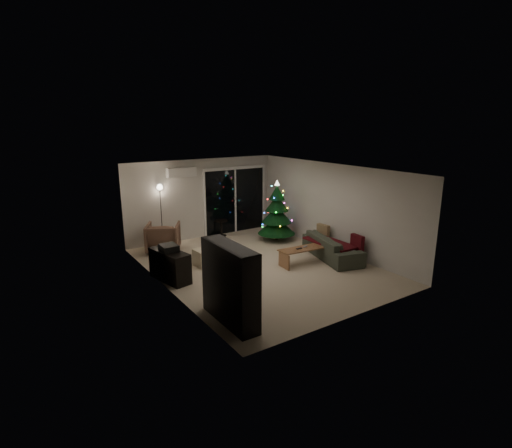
{
  "coord_description": "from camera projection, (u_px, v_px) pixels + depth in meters",
  "views": [
    {
      "loc": [
        -5.42,
        -8.03,
        3.65
      ],
      "look_at": [
        0.1,
        0.3,
        1.05
      ],
      "focal_mm": 28.0,
      "sensor_mm": 36.0,
      "label": 1
    }
  ],
  "objects": [
    {
      "name": "room",
      "position": [
        243.0,
        215.0,
        11.49
      ],
      "size": [
        6.5,
        7.51,
        2.6
      ],
      "color": "beige",
      "rests_on": "ground"
    },
    {
      "name": "bookshelf",
      "position": [
        221.0,
        286.0,
        7.2
      ],
      "size": [
        0.86,
        1.54,
        1.5
      ],
      "primitive_type": null,
      "rotation": [
        0.0,
        0.0,
        0.34
      ],
      "color": "black",
      "rests_on": "floor"
    },
    {
      "name": "media_cabinet",
      "position": [
        170.0,
        266.0,
        9.33
      ],
      "size": [
        0.65,
        1.21,
        0.72
      ],
      "primitive_type": "cube",
      "rotation": [
        0.0,
        0.0,
        0.2
      ],
      "color": "black",
      "rests_on": "floor"
    },
    {
      "name": "stereo",
      "position": [
        169.0,
        248.0,
        9.22
      ],
      "size": [
        0.36,
        0.43,
        0.15
      ],
      "primitive_type": "cube",
      "color": "black",
      "rests_on": "media_cabinet"
    },
    {
      "name": "armchair",
      "position": [
        163.0,
        237.0,
        11.36
      ],
      "size": [
        1.23,
        1.24,
        0.84
      ],
      "primitive_type": "imported",
      "rotation": [
        0.0,
        0.0,
        2.63
      ],
      "color": "brown",
      "rests_on": "floor"
    },
    {
      "name": "ottoman",
      "position": [
        205.0,
        257.0,
        10.32
      ],
      "size": [
        0.51,
        0.51,
        0.43
      ],
      "primitive_type": "cube",
      "rotation": [
        0.0,
        0.0,
        0.06
      ],
      "color": "beige",
      "rests_on": "floor"
    },
    {
      "name": "cardboard_box_a",
      "position": [
        205.0,
        259.0,
        10.38
      ],
      "size": [
        0.41,
        0.32,
        0.28
      ],
      "primitive_type": "cube",
      "rotation": [
        0.0,
        0.0,
        -0.05
      ],
      "color": "white",
      "rests_on": "floor"
    },
    {
      "name": "cardboard_box_b",
      "position": [
        226.0,
        253.0,
        10.81
      ],
      "size": [
        0.54,
        0.48,
        0.31
      ],
      "primitive_type": "cube",
      "rotation": [
        0.0,
        0.0,
        0.42
      ],
      "color": "white",
      "rests_on": "floor"
    },
    {
      "name": "side_table",
      "position": [
        221.0,
        228.0,
        12.93
      ],
      "size": [
        0.5,
        0.5,
        0.53
      ],
      "primitive_type": "cylinder",
      "rotation": [
        0.0,
        0.0,
        -0.18
      ],
      "color": "black",
      "rests_on": "floor"
    },
    {
      "name": "floor_lamp",
      "position": [
        161.0,
        215.0,
        11.98
      ],
      "size": [
        0.28,
        0.28,
        1.77
      ],
      "primitive_type": "cylinder",
      "color": "black",
      "rests_on": "floor"
    },
    {
      "name": "sofa",
      "position": [
        332.0,
        247.0,
        10.88
      ],
      "size": [
        1.34,
        2.24,
        0.61
      ],
      "primitive_type": "imported",
      "rotation": [
        0.0,
        0.0,
        1.31
      ],
      "color": "#363933",
      "rests_on": "floor"
    },
    {
      "name": "sofa_throw",
      "position": [
        330.0,
        243.0,
        10.8
      ],
      "size": [
        0.66,
        1.51,
        0.05
      ],
      "primitive_type": "cube",
      "color": "#3C0A0F",
      "rests_on": "sofa"
    },
    {
      "name": "cushion_a",
      "position": [
        323.0,
        231.0,
        11.48
      ],
      "size": [
        0.16,
        0.41,
        0.4
      ],
      "primitive_type": "cube",
      "rotation": [
        0.0,
        0.0,
        0.09
      ],
      "color": "#968459",
      "rests_on": "sofa"
    },
    {
      "name": "cushion_b",
      "position": [
        357.0,
        242.0,
        10.43
      ],
      "size": [
        0.15,
        0.41,
        0.4
      ],
      "primitive_type": "cube",
      "rotation": [
        0.0,
        0.0,
        -0.07
      ],
      "color": "#3C0A0F",
      "rests_on": "sofa"
    },
    {
      "name": "coffee_table",
      "position": [
        303.0,
        256.0,
        10.47
      ],
      "size": [
        1.37,
        0.57,
        0.42
      ],
      "primitive_type": null,
      "rotation": [
        0.0,
        0.0,
        -0.08
      ],
      "color": "#A06F49",
      "rests_on": "floor"
    },
    {
      "name": "remote_a",
      "position": [
        299.0,
        249.0,
        10.33
      ],
      "size": [
        0.17,
        0.05,
        0.02
      ],
      "primitive_type": "cube",
      "color": "black",
      "rests_on": "coffee_table"
    },
    {
      "name": "remote_b",
      "position": [
        305.0,
        246.0,
        10.51
      ],
      "size": [
        0.16,
        0.09,
        0.02
      ],
      "primitive_type": "cube",
      "rotation": [
        0.0,
        0.0,
        0.35
      ],
      "color": "slate",
      "rests_on": "coffee_table"
    },
    {
      "name": "christmas_tree",
      "position": [
        277.0,
        210.0,
        12.34
      ],
      "size": [
        1.41,
        1.41,
        1.9
      ],
      "primitive_type": "cone",
      "rotation": [
        0.0,
        0.0,
        -0.23
      ],
      "color": "black",
      "rests_on": "floor"
    }
  ]
}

